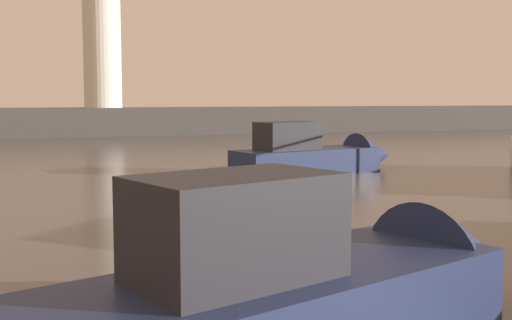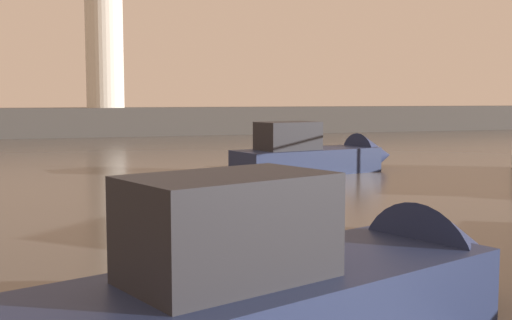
{
  "view_description": "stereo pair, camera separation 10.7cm",
  "coord_description": "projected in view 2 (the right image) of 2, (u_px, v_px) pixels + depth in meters",
  "views": [
    {
      "loc": [
        -6.83,
        -0.79,
        2.95
      ],
      "look_at": [
        -0.4,
        17.91,
        1.03
      ],
      "focal_mm": 44.87,
      "sensor_mm": 36.0,
      "label": 1
    },
    {
      "loc": [
        -6.73,
        -0.83,
        2.95
      ],
      "look_at": [
        -0.4,
        17.91,
        1.03
      ],
      "focal_mm": 44.87,
      "sensor_mm": 36.0,
      "label": 2
    }
  ],
  "objects": [
    {
      "name": "motorboat_1",
      "position": [
        326.0,
        156.0,
        25.5
      ],
      "size": [
        7.6,
        3.59,
        2.49
      ],
      "color": "#1E284C",
      "rests_on": "ground_plane"
    },
    {
      "name": "motorboat_0",
      "position": [
        331.0,
        286.0,
        7.71
      ],
      "size": [
        7.64,
        4.32,
        2.56
      ],
      "color": "#1E284C",
      "rests_on": "ground_plane"
    },
    {
      "name": "mooring_buoy",
      "position": [
        290.0,
        191.0,
        16.81
      ],
      "size": [
        1.02,
        1.02,
        1.02
      ],
      "primitive_type": "sphere",
      "color": "red",
      "rests_on": "ground_plane"
    },
    {
      "name": "lighthouse",
      "position": [
        104.0,
        15.0,
        49.53
      ],
      "size": [
        2.9,
        2.9,
        15.07
      ],
      "color": "silver",
      "rests_on": "breakwater"
    },
    {
      "name": "breakwater",
      "position": [
        129.0,
        121.0,
        50.9
      ],
      "size": [
        87.09,
        4.24,
        2.2
      ],
      "primitive_type": "cube",
      "color": "#423F3D",
      "rests_on": "ground_plane"
    },
    {
      "name": "ground_plane",
      "position": [
        209.0,
        168.0,
        27.11
      ],
      "size": [
        220.0,
        220.0,
        0.0
      ],
      "primitive_type": "plane",
      "color": "#4C4742"
    }
  ]
}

